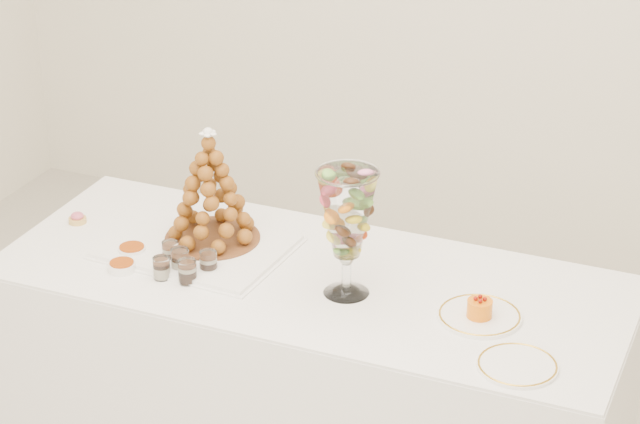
% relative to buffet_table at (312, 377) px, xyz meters
% --- Properties ---
extents(buffet_table, '(1.89, 0.78, 0.72)m').
position_rel_buffet_table_xyz_m(buffet_table, '(0.00, 0.00, 0.00)').
color(buffet_table, white).
rests_on(buffet_table, ground).
extents(lace_tray, '(0.55, 0.42, 0.02)m').
position_rel_buffet_table_xyz_m(lace_tray, '(-0.39, 0.01, 0.37)').
color(lace_tray, white).
rests_on(lace_tray, buffet_table).
extents(macaron_vase, '(0.17, 0.17, 0.38)m').
position_rel_buffet_table_xyz_m(macaron_vase, '(0.13, -0.05, 0.60)').
color(macaron_vase, white).
rests_on(macaron_vase, buffet_table).
extents(cake_plate, '(0.23, 0.23, 0.01)m').
position_rel_buffet_table_xyz_m(cake_plate, '(0.53, -0.04, 0.36)').
color(cake_plate, white).
rests_on(cake_plate, buffet_table).
extents(spare_plate, '(0.21, 0.21, 0.01)m').
position_rel_buffet_table_xyz_m(spare_plate, '(0.69, -0.24, 0.36)').
color(spare_plate, white).
rests_on(spare_plate, buffet_table).
extents(pink_tart, '(0.06, 0.06, 0.04)m').
position_rel_buffet_table_xyz_m(pink_tart, '(-0.83, 0.02, 0.37)').
color(pink_tart, tan).
rests_on(pink_tart, buffet_table).
extents(verrine_a, '(0.06, 0.06, 0.07)m').
position_rel_buffet_table_xyz_m(verrine_a, '(-0.42, -0.09, 0.39)').
color(verrine_a, white).
rests_on(verrine_a, buffet_table).
extents(verrine_b, '(0.06, 0.06, 0.07)m').
position_rel_buffet_table_xyz_m(verrine_b, '(-0.36, -0.14, 0.39)').
color(verrine_b, white).
rests_on(verrine_b, buffet_table).
extents(verrine_c, '(0.06, 0.06, 0.07)m').
position_rel_buffet_table_xyz_m(verrine_c, '(-0.28, -0.11, 0.39)').
color(verrine_c, white).
rests_on(verrine_c, buffet_table).
extents(verrine_d, '(0.06, 0.06, 0.07)m').
position_rel_buffet_table_xyz_m(verrine_d, '(-0.39, -0.19, 0.39)').
color(verrine_d, white).
rests_on(verrine_d, buffet_table).
extents(verrine_e, '(0.06, 0.06, 0.07)m').
position_rel_buffet_table_xyz_m(verrine_e, '(-0.31, -0.18, 0.39)').
color(verrine_e, white).
rests_on(verrine_e, buffet_table).
extents(ramekin_back, '(0.08, 0.08, 0.03)m').
position_rel_buffet_table_xyz_m(ramekin_back, '(-0.55, -0.10, 0.37)').
color(ramekin_back, white).
rests_on(ramekin_back, buffet_table).
extents(ramekin_front, '(0.08, 0.08, 0.03)m').
position_rel_buffet_table_xyz_m(ramekin_front, '(-0.53, -0.20, 0.37)').
color(ramekin_front, white).
rests_on(ramekin_front, buffet_table).
extents(croquembouche, '(0.31, 0.31, 0.37)m').
position_rel_buffet_table_xyz_m(croquembouche, '(-0.36, 0.06, 0.55)').
color(croquembouche, brown).
rests_on(croquembouche, lace_tray).
extents(mousse_cake, '(0.07, 0.07, 0.06)m').
position_rel_buffet_table_xyz_m(mousse_cake, '(0.53, -0.05, 0.39)').
color(mousse_cake, orange).
rests_on(mousse_cake, cake_plate).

